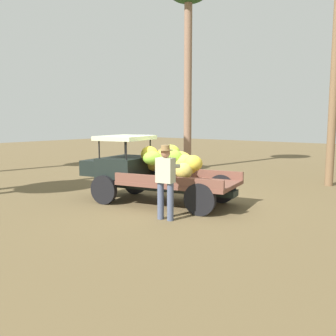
# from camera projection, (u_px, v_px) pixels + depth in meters

# --- Properties ---
(ground_plane) EXTENTS (60.00, 60.00, 0.00)m
(ground_plane) POSITION_uv_depth(u_px,v_px,m) (171.00, 203.00, 10.42)
(ground_plane) COLOR brown
(truck) EXTENTS (4.64, 2.47, 1.83)m
(truck) POSITION_uv_depth(u_px,v_px,m) (151.00, 168.00, 10.51)
(truck) COLOR black
(truck) RESTS_ON ground
(farmer) EXTENTS (0.52, 0.48, 1.72)m
(farmer) POSITION_uv_depth(u_px,v_px,m) (166.00, 178.00, 8.60)
(farmer) COLOR #4B556F
(farmer) RESTS_ON ground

